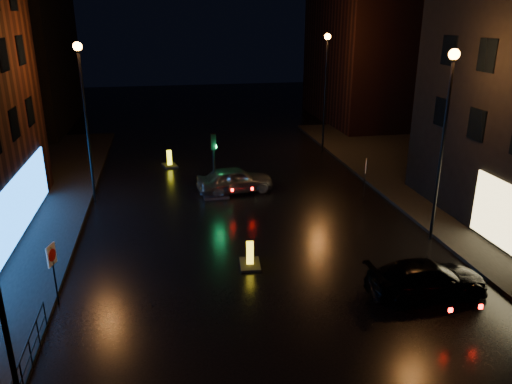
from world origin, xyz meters
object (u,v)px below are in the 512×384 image
bollard_far (170,163)px  dark_sedan (427,279)px  traffic_signal (215,184)px  road_sign_right (366,169)px  road_sign_left (52,260)px  silver_hatchback (235,180)px  bollard_near (250,260)px

bollard_far → dark_sedan: bearing=-77.8°
traffic_signal → bollard_far: traffic_signal is taller
traffic_signal → road_sign_right: 8.49m
road_sign_left → road_sign_right: (14.81, 8.26, -0.07)m
dark_sedan → road_sign_right: bearing=-10.5°
silver_hatchback → bollard_far: silver_hatchback is taller
silver_hatchback → road_sign_right: (6.93, -2.18, 0.90)m
bollard_near → road_sign_left: size_ratio=0.56×
bollard_far → road_sign_right: size_ratio=0.65×
traffic_signal → silver_hatchback: bearing=-3.5°
silver_hatchback → bollard_far: 6.90m
bollard_near → traffic_signal: bearing=98.3°
bollard_near → road_sign_right: 10.29m
bollard_far → traffic_signal: bearing=-81.1°
dark_sedan → bollard_near: (-5.92, 3.37, -0.41)m
road_sign_left → traffic_signal: bearing=75.0°
traffic_signal → silver_hatchback: size_ratio=0.80×
traffic_signal → road_sign_left: bearing=-122.5°
road_sign_left → road_sign_right: road_sign_left is taller
road_sign_right → bollard_near: bearing=65.7°
road_sign_left → road_sign_right: size_ratio=1.04×
road_sign_right → dark_sedan: bearing=104.7°
bollard_far → road_sign_left: road_sign_left is taller
bollard_near → dark_sedan: bearing=-24.3°
road_sign_left → dark_sedan: bearing=9.4°
traffic_signal → bollard_near: size_ratio=2.69×
dark_sedan → bollard_far: bearing=24.9°
traffic_signal → bollard_far: (-2.41, 5.80, -0.26)m
road_sign_right → bollard_far: bearing=-13.1°
traffic_signal → silver_hatchback: traffic_signal is taller
traffic_signal → bollard_near: (0.47, -9.00, -0.27)m
traffic_signal → dark_sedan: 13.92m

